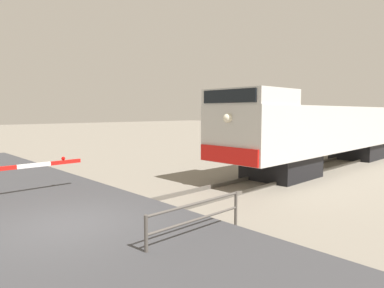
# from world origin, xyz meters

# --- Properties ---
(ground_plane) EXTENTS (160.00, 160.00, 0.00)m
(ground_plane) POSITION_xyz_m (0.00, 0.00, 0.00)
(ground_plane) COLOR gray
(rail_track_left) EXTENTS (0.08, 80.00, 0.15)m
(rail_track_left) POSITION_xyz_m (-0.72, 0.00, 0.07)
(rail_track_left) COLOR #59544C
(rail_track_left) RESTS_ON ground_plane
(rail_track_right) EXTENTS (0.08, 80.00, 0.15)m
(rail_track_right) POSITION_xyz_m (0.72, 0.00, 0.07)
(rail_track_right) COLOR #59544C
(rail_track_right) RESTS_ON ground_plane
(road_surface) EXTENTS (36.00, 6.12, 0.17)m
(road_surface) POSITION_xyz_m (0.00, 0.00, 0.08)
(road_surface) COLOR #38383A
(road_surface) RESTS_ON ground_plane
(locomotive) EXTENTS (2.98, 17.25, 3.96)m
(locomotive) POSITION_xyz_m (0.00, 14.52, 2.04)
(locomotive) COLOR black
(locomotive) RESTS_ON ground_plane
(guard_railing) EXTENTS (0.08, 2.99, 0.95)m
(guard_railing) POSITION_xyz_m (2.75, 1.89, 0.63)
(guard_railing) COLOR #4C4742
(guard_railing) RESTS_ON ground_plane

